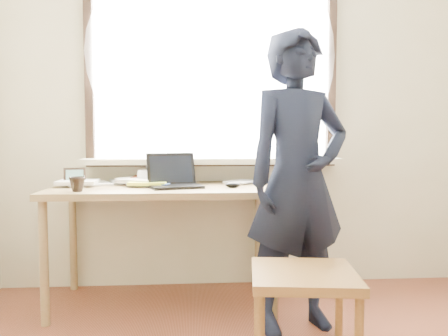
{
  "coord_description": "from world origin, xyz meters",
  "views": [
    {
      "loc": [
        -0.35,
        -1.24,
        1.09
      ],
      "look_at": [
        -0.19,
        0.95,
        0.94
      ],
      "focal_mm": 35.0,
      "sensor_mm": 36.0,
      "label": 1
    }
  ],
  "objects": [
    {
      "name": "book_a",
      "position": [
        -0.92,
        1.86,
        0.79
      ],
      "size": [
        0.25,
        0.29,
        0.02
      ],
      "primitive_type": "imported",
      "rotation": [
        0.0,
        0.0,
        0.3
      ],
      "color": "white",
      "rests_on": "desk"
    },
    {
      "name": "mouse",
      "position": [
        -0.09,
        1.53,
        0.8
      ],
      "size": [
        0.1,
        0.07,
        0.04
      ],
      "primitive_type": "ellipsoid",
      "color": "black",
      "rests_on": "desk"
    },
    {
      "name": "work_chair",
      "position": [
        0.16,
        0.69,
        0.41
      ],
      "size": [
        0.53,
        0.51,
        0.48
      ],
      "color": "brown",
      "rests_on": "ground"
    },
    {
      "name": "mug_white",
      "position": [
        -0.67,
        1.77,
        0.83
      ],
      "size": [
        0.17,
        0.17,
        0.1
      ],
      "primitive_type": "imported",
      "rotation": [
        0.0,
        0.0,
        0.95
      ],
      "color": "white",
      "rests_on": "desk"
    },
    {
      "name": "book_b",
      "position": [
        -0.07,
        1.86,
        0.79
      ],
      "size": [
        0.28,
        0.3,
        0.02
      ],
      "primitive_type": "imported",
      "rotation": [
        0.0,
        0.0,
        -0.62
      ],
      "color": "white",
      "rests_on": "desk"
    },
    {
      "name": "person",
      "position": [
        0.25,
        1.19,
        0.85
      ],
      "size": [
        0.71,
        0.56,
        1.71
      ],
      "primitive_type": "imported",
      "rotation": [
        0.0,
        0.0,
        0.27
      ],
      "color": "black",
      "rests_on": "ground"
    },
    {
      "name": "mug_dark",
      "position": [
        -1.03,
        1.39,
        0.82
      ],
      "size": [
        0.12,
        0.12,
        0.09
      ],
      "primitive_type": "imported",
      "rotation": [
        0.0,
        0.0,
        -0.28
      ],
      "color": "black",
      "rests_on": "desk"
    },
    {
      "name": "desk_clutter",
      "position": [
        -0.77,
        1.79,
        0.8
      ],
      "size": [
        0.85,
        0.52,
        0.05
      ],
      "color": "#F1F63A",
      "rests_on": "desk"
    },
    {
      "name": "laptop",
      "position": [
        -0.47,
        1.59,
        0.83
      ],
      "size": [
        0.38,
        0.34,
        0.22
      ],
      "color": "black",
      "rests_on": "desk"
    },
    {
      "name": "picture_frame",
      "position": [
        -1.13,
        1.73,
        0.83
      ],
      "size": [
        0.14,
        0.05,
        0.11
      ],
      "color": "black",
      "rests_on": "desk"
    },
    {
      "name": "desk",
      "position": [
        -0.54,
        1.63,
        0.7
      ],
      "size": [
        1.45,
        0.73,
        0.78
      ],
      "color": "olive",
      "rests_on": "ground"
    }
  ]
}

